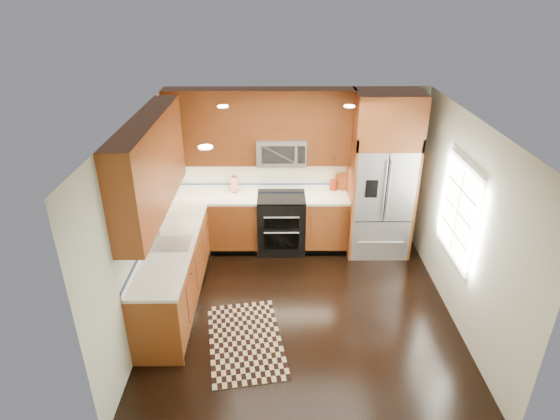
{
  "coord_description": "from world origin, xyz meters",
  "views": [
    {
      "loc": [
        -0.32,
        -5.07,
        4.02
      ],
      "look_at": [
        -0.28,
        0.6,
        1.23
      ],
      "focal_mm": 30.0,
      "sensor_mm": 36.0,
      "label": 1
    }
  ],
  "objects_px": {
    "knife_block": "(234,184)",
    "utensil_crock": "(334,183)",
    "refrigerator": "(382,176)",
    "rug": "(245,340)",
    "range": "(281,223)"
  },
  "relations": [
    {
      "from": "refrigerator",
      "to": "utensil_crock",
      "type": "bearing_deg",
      "value": 156.13
    },
    {
      "from": "refrigerator",
      "to": "knife_block",
      "type": "xyz_separation_m",
      "value": [
        -2.31,
        0.27,
        -0.25
      ]
    },
    {
      "from": "utensil_crock",
      "to": "knife_block",
      "type": "bearing_deg",
      "value": -178.55
    },
    {
      "from": "knife_block",
      "to": "utensil_crock",
      "type": "xyz_separation_m",
      "value": [
        1.61,
        0.04,
        0.0
      ]
    },
    {
      "from": "knife_block",
      "to": "utensil_crock",
      "type": "distance_m",
      "value": 1.61
    },
    {
      "from": "refrigerator",
      "to": "rug",
      "type": "distance_m",
      "value": 3.26
    },
    {
      "from": "rug",
      "to": "utensil_crock",
      "type": "distance_m",
      "value": 3.03
    },
    {
      "from": "range",
      "to": "refrigerator",
      "type": "distance_m",
      "value": 1.76
    },
    {
      "from": "knife_block",
      "to": "range",
      "type": "bearing_deg",
      "value": -16.83
    },
    {
      "from": "range",
      "to": "rug",
      "type": "height_order",
      "value": "range"
    },
    {
      "from": "range",
      "to": "utensil_crock",
      "type": "height_order",
      "value": "utensil_crock"
    },
    {
      "from": "refrigerator",
      "to": "utensil_crock",
      "type": "xyz_separation_m",
      "value": [
        -0.7,
        0.31,
        -0.24
      ]
    },
    {
      "from": "rug",
      "to": "utensil_crock",
      "type": "height_order",
      "value": "utensil_crock"
    },
    {
      "from": "refrigerator",
      "to": "range",
      "type": "bearing_deg",
      "value": 178.6
    },
    {
      "from": "range",
      "to": "rug",
      "type": "bearing_deg",
      "value": -101.75
    }
  ]
}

